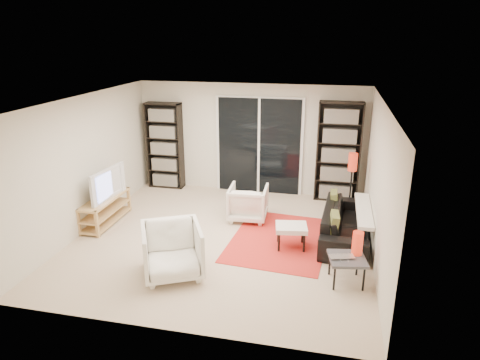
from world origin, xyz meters
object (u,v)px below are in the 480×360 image
object	(u,v)px
bookshelf_left	(165,146)
side_table	(347,260)
sofa	(346,223)
bookshelf_right	(338,152)
armchair_back	(248,203)
armchair_front	(172,251)
ottoman	(291,229)
floor_lamp	(352,169)
tv_stand	(105,210)

from	to	relation	value
bookshelf_left	side_table	xyz separation A→B (m)	(4.03, -3.29, -0.62)
side_table	sofa	bearing A→B (deg)	89.55
bookshelf_right	armchair_back	world-z (taller)	bookshelf_right
armchair_back	armchair_front	xyz separation A→B (m)	(-0.68, -2.21, 0.06)
bookshelf_left	bookshelf_right	bearing A→B (deg)	-0.00
armchair_back	ottoman	size ratio (longest dim) A/B	1.28
sofa	floor_lamp	distance (m)	1.26
bookshelf_left	armchair_front	bearing A→B (deg)	-67.01
armchair_back	floor_lamp	bearing A→B (deg)	-165.04
bookshelf_left	tv_stand	xyz separation A→B (m)	(-0.37, -2.15, -0.71)
armchair_back	side_table	size ratio (longest dim) A/B	1.25
bookshelf_left	sofa	world-z (taller)	bookshelf_left
bookshelf_left	armchair_front	world-z (taller)	bookshelf_left
bookshelf_left	armchair_front	xyz separation A→B (m)	(1.54, -3.62, -0.58)
bookshelf_left	bookshelf_right	xyz separation A→B (m)	(3.85, -0.00, 0.07)
armchair_front	armchair_back	bearing A→B (deg)	46.35
side_table	armchair_back	bearing A→B (deg)	133.93
bookshelf_left	side_table	size ratio (longest dim) A/B	3.32
armchair_front	bookshelf_left	bearing A→B (deg)	86.51
bookshelf_left	armchair_back	bearing A→B (deg)	-32.39
armchair_front	floor_lamp	xyz separation A→B (m)	(2.58, 2.82, 0.56)
sofa	armchair_front	size ratio (longest dim) A/B	2.29
bookshelf_left	tv_stand	bearing A→B (deg)	-99.66
sofa	ottoman	distance (m)	1.04
sofa	armchair_front	world-z (taller)	armchair_front
sofa	floor_lamp	bearing A→B (deg)	-0.47
tv_stand	armchair_front	size ratio (longest dim) A/B	1.51
ottoman	side_table	bearing A→B (deg)	-45.36
ottoman	sofa	bearing A→B (deg)	30.39
sofa	floor_lamp	size ratio (longest dim) A/B	1.57
armchair_back	armchair_front	distance (m)	2.32
armchair_back	side_table	distance (m)	2.61
ottoman	bookshelf_right	bearing A→B (deg)	73.67
sofa	armchair_front	distance (m)	3.06
ottoman	bookshelf_left	bearing A→B (deg)	142.75
armchair_back	sofa	bearing A→B (deg)	163.04
tv_stand	ottoman	world-z (taller)	tv_stand
armchair_back	tv_stand	bearing A→B (deg)	13.29
side_table	floor_lamp	size ratio (longest dim) A/B	0.47
bookshelf_left	armchair_front	size ratio (longest dim) A/B	2.26
ottoman	armchair_front	bearing A→B (deg)	-142.71
sofa	side_table	size ratio (longest dim) A/B	3.37
armchair_back	bookshelf_right	bearing A→B (deg)	-141.93
armchair_front	floor_lamp	size ratio (longest dim) A/B	0.68
sofa	armchair_front	bearing A→B (deg)	128.45
bookshelf_right	tv_stand	distance (m)	4.80
bookshelf_right	sofa	distance (m)	2.03
armchair_front	floor_lamp	distance (m)	3.86
bookshelf_right	tv_stand	xyz separation A→B (m)	(-4.22, -2.15, -0.79)
armchair_back	ottoman	world-z (taller)	armchair_back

